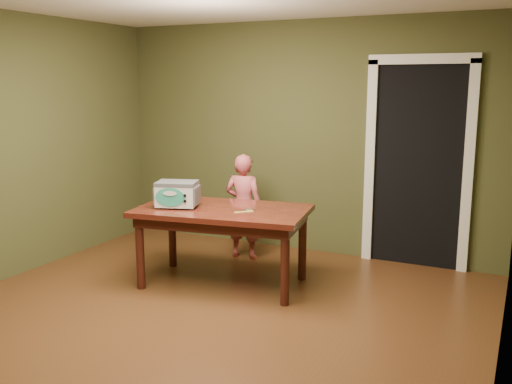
# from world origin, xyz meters

# --- Properties ---
(floor) EXTENTS (5.00, 5.00, 0.00)m
(floor) POSITION_xyz_m (0.00, 0.00, 0.00)
(floor) COLOR #4F2816
(floor) RESTS_ON ground
(room_shell) EXTENTS (4.52, 5.02, 2.61)m
(room_shell) POSITION_xyz_m (0.00, 0.00, 1.71)
(room_shell) COLOR #424524
(room_shell) RESTS_ON ground
(doorway) EXTENTS (1.10, 0.66, 2.25)m
(doorway) POSITION_xyz_m (1.30, 2.78, 1.06)
(doorway) COLOR black
(doorway) RESTS_ON ground
(dining_table) EXTENTS (1.72, 1.13, 0.75)m
(dining_table) POSITION_xyz_m (-0.24, 1.07, 0.65)
(dining_table) COLOR #3B120D
(dining_table) RESTS_ON floor
(toy_oven) EXTENTS (0.46, 0.37, 0.25)m
(toy_oven) POSITION_xyz_m (-0.65, 0.92, 0.88)
(toy_oven) COLOR #4C4F54
(toy_oven) RESTS_ON dining_table
(baking_pan) EXTENTS (0.10, 0.10, 0.02)m
(baking_pan) POSITION_xyz_m (0.03, 1.09, 0.76)
(baking_pan) COLOR silver
(baking_pan) RESTS_ON dining_table
(spatula) EXTENTS (0.15, 0.14, 0.01)m
(spatula) POSITION_xyz_m (0.02, 1.00, 0.75)
(spatula) COLOR #DCCE5F
(spatula) RESTS_ON dining_table
(child) EXTENTS (0.45, 0.32, 1.16)m
(child) POSITION_xyz_m (-0.45, 1.91, 0.58)
(child) COLOR #CA535B
(child) RESTS_ON floor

